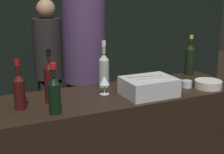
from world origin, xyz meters
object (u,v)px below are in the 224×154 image
Objects in this scene: bowl_white at (208,84)px; red_wine_bottle_burgundy at (54,93)px; white_wine_bottle at (104,69)px; champagne_bottle at (190,58)px; red_wine_bottle_black_foil at (50,81)px; wine_glass at (104,81)px; candle_votive at (187,84)px; red_wine_bottle_tall at (19,90)px; ice_bin_with_bottles at (149,86)px; person_blond_tee at (49,63)px; person_in_hoodie at (84,64)px.

red_wine_bottle_burgundy is at bearing -178.82° from bowl_white.
red_wine_bottle_burgundy is at bearing -141.39° from white_wine_bottle.
champagne_bottle reaches higher than red_wine_bottle_black_foil.
candle_votive is (0.65, -0.11, -0.07)m from wine_glass.
bowl_white is at bearing -13.60° from wine_glass.
red_wine_bottle_burgundy is 0.24m from red_wine_bottle_tall.
ice_bin_with_bottles is 0.69m from red_wine_bottle_black_foil.
champagne_bottle is 0.22× the size of person_blond_tee.
candle_votive is 1.25m from red_wine_bottle_tall.
person_in_hoodie is at bearing 140.98° from champagne_bottle.
wine_glass is 0.07× the size of person_in_hoodie.
candle_votive is at bearing -5.83° from red_wine_bottle_black_foil.
person_in_hoodie reaches higher than champagne_bottle.
candle_votive is 0.43m from champagne_bottle.
bowl_white is at bearing -4.66° from ice_bin_with_bottles.
person_in_hoodie reaches higher than red_wine_bottle_tall.
person_in_hoodie is at bearing 83.58° from white_wine_bottle.
wine_glass reaches higher than ice_bin_with_bottles.
red_wine_bottle_burgundy is at bearing -42.07° from red_wine_bottle_tall.
wine_glass is at bearing 115.51° from person_blond_tee.
champagne_bottle is (0.13, 0.39, 0.12)m from bowl_white.
ice_bin_with_bottles is at bearing 124.90° from person_blond_tee.
champagne_bottle is 1.00× the size of red_wine_bottle_black_foil.
white_wine_bottle reaches higher than red_wine_bottle_tall.
red_wine_bottle_tall is at bearing -166.81° from red_wine_bottle_black_foil.
wine_glass reaches higher than candle_votive.
ice_bin_with_bottles is 0.37m from candle_votive.
white_wine_bottle reaches higher than red_wine_bottle_black_foil.
bowl_white is 1.91m from person_blond_tee.
candle_votive is 1.06m from person_in_hoodie.
champagne_bottle reaches higher than red_wine_bottle_tall.
wine_glass is 1.74× the size of candle_votive.
champagne_bottle is 1.00m from person_in_hoodie.
ice_bin_with_bottles is 1.78× the size of bowl_white.
person_in_hoodie is (-0.50, 0.94, 0.02)m from candle_votive.
ice_bin_with_bottles is 0.20× the size of person_in_hoodie.
red_wine_bottle_black_foil reaches higher than red_wine_bottle_burgundy.
ice_bin_with_bottles is 0.71m from red_wine_bottle_burgundy.
candle_votive is 0.04× the size of person_in_hoodie.
red_wine_bottle_burgundy is 0.19× the size of person_blond_tee.
person_blond_tee is (0.56, 1.57, -0.20)m from red_wine_bottle_tall.
bowl_white is 0.16m from candle_votive.
ice_bin_with_bottles is at bearing 5.40° from red_wine_bottle_burgundy.
ice_bin_with_bottles is 2.74× the size of wine_glass.
person_in_hoodie is at bearing 49.76° from red_wine_bottle_tall.
person_in_hoodie is (-0.77, 0.62, -0.11)m from champagne_bottle.
person_blond_tee is at bearing 126.13° from champagne_bottle.
person_in_hoodie is at bearing 79.99° from wine_glass.
champagne_bottle is at bearing 71.95° from bowl_white.
red_wine_bottle_tall is at bearing 174.32° from bowl_white.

